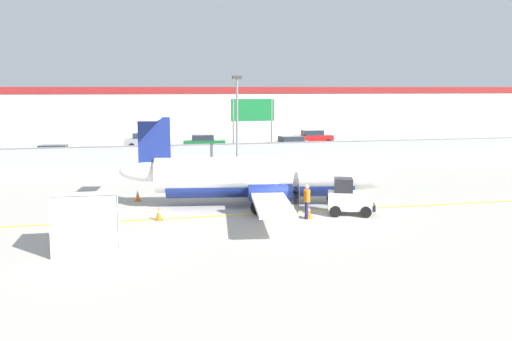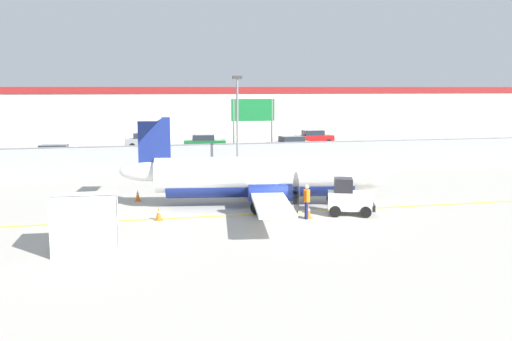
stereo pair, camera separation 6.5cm
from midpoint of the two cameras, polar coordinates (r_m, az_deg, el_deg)
name	(u,v)px [view 1 (the left image)]	position (r m, az deg, el deg)	size (l,w,h in m)	color
ground_plane	(288,212)	(29.56, 3.20, -4.21)	(140.00, 140.00, 0.01)	#ADA89E
perimeter_fence	(231,156)	(44.76, -2.56, 1.50)	(98.00, 0.10, 2.10)	gray
parking_lot_strip	(209,153)	(56.15, -4.72, 1.77)	(98.00, 17.00, 0.12)	#38383A
background_building	(188,112)	(74.19, -6.87, 5.79)	(91.00, 8.10, 6.50)	beige
commuter_airplane	(265,177)	(30.98, 0.85, -0.61)	(14.83, 16.06, 4.92)	white
baggage_tug	(349,198)	(29.22, 9.23, -2.75)	(2.56, 1.97, 1.88)	silver
ground_crew_worker	(307,200)	(28.06, 5.03, -2.93)	(0.41, 0.55, 1.70)	#191E4C
cargo_container	(86,224)	(23.43, -16.73, -5.12)	(2.50, 2.12, 2.20)	silver
traffic_cone_near_left	(138,196)	(33.12, -11.80, -2.47)	(0.36, 0.36, 0.64)	orange
traffic_cone_near_right	(159,214)	(28.20, -9.77, -4.29)	(0.36, 0.36, 0.64)	orange
traffic_cone_far_left	(309,212)	(28.34, 5.21, -4.14)	(0.36, 0.36, 0.64)	orange
traffic_cone_far_right	(343,194)	(33.17, 8.67, -2.38)	(0.36, 0.36, 0.64)	orange
parked_car_0	(52,154)	(50.57, -19.75, 1.54)	(4.31, 2.24, 1.58)	gray
parked_car_1	(144,140)	(61.29, -11.14, 2.97)	(4.24, 2.08, 1.58)	gray
parked_car_2	(204,143)	(58.02, -5.26, 2.80)	(4.36, 2.37, 1.58)	#19662D
parked_car_3	(290,144)	(56.12, 3.38, 2.63)	(4.40, 2.45, 1.58)	slate
parked_car_4	(313,137)	(64.29, 5.72, 3.32)	(4.29, 2.18, 1.58)	red
apron_light_pole	(237,116)	(42.42, -1.95, 5.44)	(0.70, 0.30, 7.27)	slate
highway_sign	(253,116)	(46.58, -0.38, 5.50)	(3.60, 0.14, 5.50)	slate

